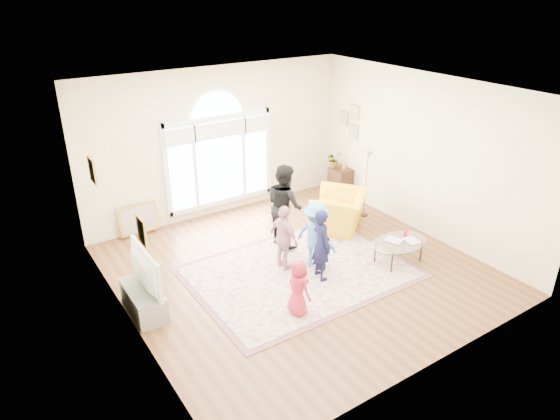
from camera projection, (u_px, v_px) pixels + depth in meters
ground at (298, 269)px, 9.01m from camera, size 6.00×6.00×0.00m
room_shell at (222, 146)px, 10.50m from camera, size 6.00×6.00×6.00m
area_rug at (300, 272)px, 8.90m from camera, size 3.60×2.60×0.02m
rug_border at (300, 272)px, 8.90m from camera, size 3.80×2.80×0.01m
tv_console at (143, 300)px, 7.78m from camera, size 0.45×1.00×0.42m
television at (140, 270)px, 7.55m from camera, size 0.17×1.14×0.66m
coffee_table at (399, 243)px, 9.07m from camera, size 1.18×0.76×0.54m
armchair at (339, 211)px, 10.37m from camera, size 1.57×1.55×0.77m
side_cabinet at (340, 182)px, 11.92m from camera, size 0.40×0.50×0.70m
floor_lamp at (368, 160)px, 10.55m from camera, size 0.28×0.28×1.51m
plant_pedestal at (333, 181)px, 12.02m from camera, size 0.20×0.20×0.70m
potted_plant at (334, 159)px, 11.79m from camera, size 0.36×0.31×0.39m
leaning_picture at (140, 234)px, 10.25m from camera, size 0.80×0.14×0.62m
child_red at (298, 287)px, 7.61m from camera, size 0.34×0.48×0.93m
child_navy at (321, 245)px, 8.47m from camera, size 0.38×0.51×1.28m
child_black at (284, 205)px, 9.53m from camera, size 0.70×0.85×1.63m
child_pink at (284, 238)px, 8.77m from camera, size 0.36×0.73×1.21m
child_blue at (316, 235)px, 8.81m from camera, size 0.69×0.91×1.25m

